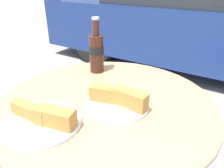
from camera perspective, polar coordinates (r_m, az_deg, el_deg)
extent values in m
cylinder|color=#B7B7BC|center=(0.82, -1.50, -5.77)|extent=(0.80, 0.80, 0.01)
cylinder|color=tan|center=(0.81, -1.52, -4.87)|extent=(0.79, 0.79, 0.02)
cylinder|color=#3D1E14|center=(1.01, -4.04, 7.83)|extent=(0.06, 0.06, 0.17)
cylinder|color=black|center=(1.01, -4.08, 8.94)|extent=(0.07, 0.07, 0.04)
cylinder|color=#3D1E14|center=(0.98, -4.27, 14.48)|extent=(0.03, 0.03, 0.07)
cylinder|color=silver|center=(0.97, -4.35, 16.74)|extent=(0.03, 0.03, 0.01)
cylinder|color=white|center=(0.77, 1.33, -5.31)|extent=(0.23, 0.23, 0.01)
cube|color=white|center=(0.76, 1.34, -4.86)|extent=(0.17, 0.17, 0.00)
cube|color=#B77F3D|center=(0.76, -1.82, -2.59)|extent=(0.11, 0.07, 0.05)
cube|color=#B77F3D|center=(0.73, 4.64, -3.82)|extent=(0.13, 0.05, 0.06)
cylinder|color=white|center=(0.71, -17.87, -9.59)|extent=(0.24, 0.24, 0.01)
cube|color=white|center=(0.71, -17.95, -9.13)|extent=(0.17, 0.17, 0.00)
cube|color=#B77F3D|center=(0.72, -20.56, -6.73)|extent=(0.14, 0.04, 0.04)
cube|color=#B77F3D|center=(0.67, -14.67, -8.30)|extent=(0.13, 0.08, 0.05)
cube|color=navy|center=(3.22, 24.11, 12.85)|extent=(4.29, 1.67, 0.64)
cylinder|color=black|center=(4.33, 7.63, 15.47)|extent=(0.63, 0.20, 0.63)
cylinder|color=black|center=(3.10, -4.45, 11.15)|extent=(0.63, 0.20, 0.63)
cylinder|color=black|center=(4.79, -15.15, 16.68)|extent=(0.14, 0.14, 0.76)
cylinder|color=black|center=(4.62, -14.79, 16.37)|extent=(0.14, 0.14, 0.76)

